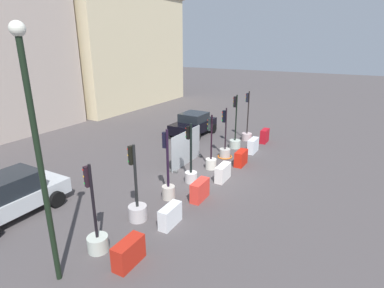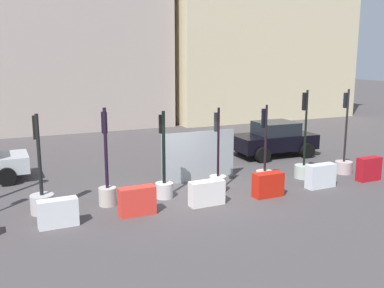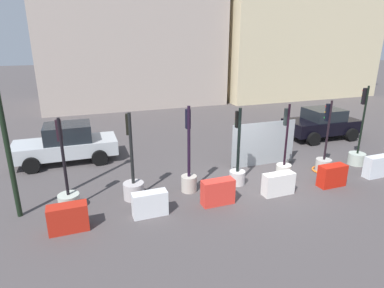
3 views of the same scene
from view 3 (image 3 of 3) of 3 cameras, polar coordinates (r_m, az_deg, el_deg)
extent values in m
plane|color=#484243|center=(13.00, 11.95, -6.58)|extent=(120.00, 120.00, 0.00)
cylinder|color=#AEB6AA|center=(11.51, -20.62, -9.40)|extent=(0.68, 0.68, 0.52)
cylinder|color=black|center=(10.91, -21.52, -2.23)|extent=(0.10, 0.10, 2.55)
cube|color=black|center=(10.78, -22.19, 2.21)|extent=(0.17, 0.17, 0.67)
sphere|color=red|center=(10.80, -22.43, 3.45)|extent=(0.09, 0.09, 0.09)
sphere|color=orange|center=(10.86, -22.29, 2.31)|extent=(0.09, 0.09, 0.09)
sphere|color=green|center=(10.92, -22.15, 1.19)|extent=(0.09, 0.09, 0.09)
cylinder|color=#B3ACAC|center=(11.63, -10.11, -8.00)|extent=(0.72, 0.72, 0.58)
cylinder|color=black|center=(11.04, -10.55, -0.85)|extent=(0.11, 0.11, 2.48)
cube|color=black|center=(10.91, -11.05, 3.39)|extent=(0.19, 0.18, 0.71)
sphere|color=red|center=(10.94, -11.30, 4.69)|extent=(0.10, 0.10, 0.10)
sphere|color=orange|center=(10.99, -11.23, 3.49)|extent=(0.10, 0.10, 0.10)
sphere|color=green|center=(11.06, -11.15, 2.31)|extent=(0.10, 0.10, 0.10)
cylinder|color=#B8AEA2|center=(11.96, -0.53, -6.90)|extent=(0.57, 0.57, 0.58)
cylinder|color=black|center=(11.37, -0.55, 0.31)|extent=(0.11, 0.11, 2.57)
cube|color=black|center=(11.27, -0.72, 4.38)|extent=(0.16, 0.17, 0.68)
sphere|color=red|center=(11.31, -0.83, 5.61)|extent=(0.09, 0.09, 0.09)
sphere|color=orange|center=(11.36, -0.82, 4.49)|extent=(0.09, 0.09, 0.09)
sphere|color=green|center=(11.42, -0.82, 3.39)|extent=(0.09, 0.09, 0.09)
cylinder|color=beige|center=(12.63, 7.87, -5.80)|extent=(0.60, 0.60, 0.52)
cylinder|color=black|center=(12.11, 8.18, 0.59)|extent=(0.11, 0.11, 2.44)
cube|color=black|center=(12.00, 7.96, 4.28)|extent=(0.18, 0.18, 0.61)
sphere|color=red|center=(12.02, 7.75, 5.31)|extent=(0.10, 0.10, 0.10)
sphere|color=orange|center=(12.07, 7.71, 4.37)|extent=(0.10, 0.10, 0.10)
sphere|color=green|center=(12.12, 7.67, 3.43)|extent=(0.10, 0.10, 0.10)
cylinder|color=beige|center=(13.51, 15.64, -4.60)|extent=(0.59, 0.59, 0.56)
cylinder|color=black|center=(13.02, 16.20, 1.46)|extent=(0.08, 0.08, 2.43)
cube|color=black|center=(12.92, 16.16, 4.55)|extent=(0.18, 0.15, 0.66)
sphere|color=red|center=(12.93, 16.00, 5.58)|extent=(0.10, 0.10, 0.10)
sphere|color=orange|center=(12.98, 15.92, 4.64)|extent=(0.10, 0.10, 0.10)
sphere|color=green|center=(13.03, 15.83, 3.70)|extent=(0.10, 0.10, 0.10)
cylinder|color=#B0AAA3|center=(14.73, 21.91, -3.43)|extent=(0.64, 0.64, 0.52)
cylinder|color=black|center=(14.27, 22.62, 2.14)|extent=(0.08, 0.08, 2.47)
cube|color=black|center=(14.17, 22.59, 5.09)|extent=(0.18, 0.19, 0.69)
sphere|color=red|center=(14.18, 22.41, 6.08)|extent=(0.09, 0.09, 0.09)
sphere|color=orange|center=(14.22, 22.29, 5.18)|extent=(0.09, 0.09, 0.09)
sphere|color=green|center=(14.27, 22.18, 4.27)|extent=(0.09, 0.09, 0.09)
torus|color=orange|center=(14.80, 21.81, -4.22)|extent=(0.87, 0.87, 0.07)
cylinder|color=#AAB5A9|center=(16.09, 26.76, -2.31)|extent=(0.71, 0.71, 0.51)
cylinder|color=black|center=(15.62, 27.66, 3.63)|extent=(0.08, 0.08, 2.94)
cube|color=black|center=(15.49, 27.88, 7.37)|extent=(0.17, 0.16, 0.68)
sphere|color=red|center=(15.51, 27.75, 8.25)|extent=(0.09, 0.09, 0.09)
sphere|color=orange|center=(15.54, 27.62, 7.44)|extent=(0.09, 0.09, 0.09)
sphere|color=green|center=(15.58, 27.50, 6.63)|extent=(0.09, 0.09, 0.09)
cube|color=#B32214|center=(10.28, -20.78, -11.98)|extent=(1.12, 0.49, 0.82)
cube|color=silver|center=(10.47, -7.35, -10.32)|extent=(1.10, 0.42, 0.80)
cube|color=red|center=(11.06, 4.53, -8.35)|extent=(1.11, 0.45, 0.87)
cube|color=white|center=(12.07, 14.82, -6.74)|extent=(1.16, 0.44, 0.80)
cube|color=red|center=(13.36, 23.23, -5.09)|extent=(1.05, 0.47, 0.83)
cube|color=silver|center=(15.04, 29.64, -3.41)|extent=(1.14, 0.42, 0.87)
cube|color=black|center=(19.32, 21.59, 3.00)|extent=(3.95, 1.99, 0.69)
cube|color=black|center=(19.23, 22.02, 4.87)|extent=(1.86, 1.71, 0.60)
cylinder|color=black|center=(17.92, 20.42, 0.85)|extent=(0.70, 0.30, 0.69)
cylinder|color=black|center=(19.46, 16.86, 2.56)|extent=(0.70, 0.30, 0.69)
cylinder|color=black|center=(19.48, 26.07, 1.47)|extent=(0.70, 0.30, 0.69)
cylinder|color=black|center=(20.91, 22.37, 3.03)|extent=(0.70, 0.30, 0.69)
cube|color=#B4B9BC|center=(15.61, -21.12, -0.58)|extent=(4.39, 1.78, 0.63)
cube|color=black|center=(15.41, -20.86, 1.90)|extent=(1.96, 1.56, 0.75)
cylinder|color=black|center=(14.96, -26.24, -3.37)|extent=(0.67, 0.28, 0.67)
cylinder|color=black|center=(16.72, -25.58, -1.08)|extent=(0.67, 0.28, 0.67)
cylinder|color=black|center=(14.81, -15.80, -2.31)|extent=(0.67, 0.28, 0.67)
cylinder|color=black|center=(16.59, -16.27, -0.12)|extent=(0.67, 0.28, 0.67)
cube|color=#B0A094|center=(28.12, -10.76, 18.86)|extent=(13.98, 7.44, 11.52)
cube|color=beige|center=(33.68, 16.00, 17.92)|extent=(14.29, 9.15, 10.98)
cylinder|color=black|center=(10.76, -30.38, 4.83)|extent=(0.15, 0.15, 6.68)
cube|color=#92999C|center=(14.42, 12.37, 0.03)|extent=(3.01, 0.04, 1.92)
cube|color=#4C4C4C|center=(14.11, 7.39, -4.05)|extent=(0.16, 0.50, 0.10)
cube|color=#4C4C4C|center=(15.45, 16.44, -2.65)|extent=(0.16, 0.50, 0.10)
camera|label=1|loc=(7.46, -85.17, 11.01)|focal=28.78mm
camera|label=2|loc=(3.37, 151.83, -27.68)|focal=41.49mm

